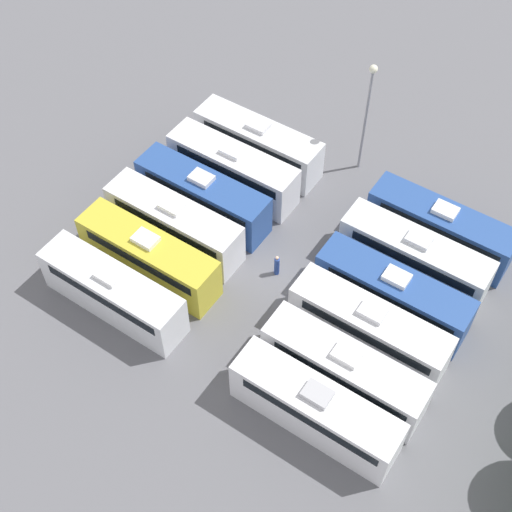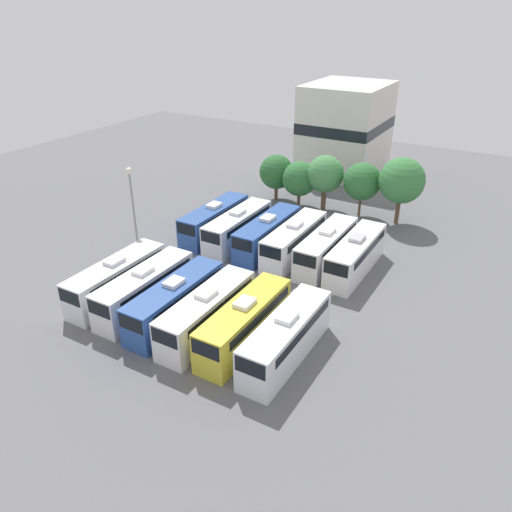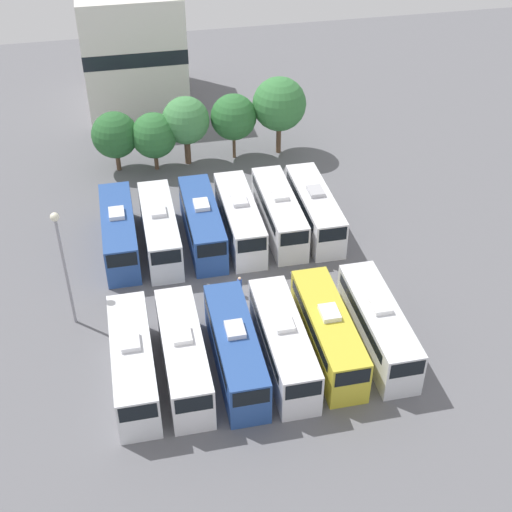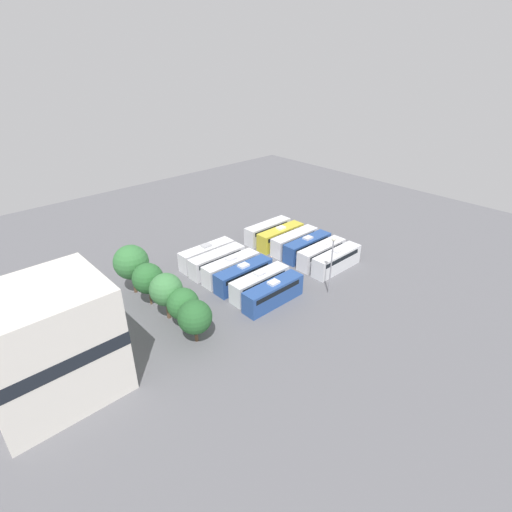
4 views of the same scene
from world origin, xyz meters
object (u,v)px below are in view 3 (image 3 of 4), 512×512
object	(u,v)px
bus_8	(202,222)
bus_4	(328,331)
tree_0	(115,135)
depot_building	(132,44)
bus_2	(235,348)
tree_3	(234,117)
worker_person	(240,287)
bus_5	(378,324)
bus_11	(315,208)
light_pole	(62,253)
bus_3	(283,342)
bus_1	(183,354)
bus_7	(160,228)
tree_1	(154,136)
bus_0	(133,361)
bus_10	(279,212)
bus_6	(119,231)
tree_4	(279,104)
tree_2	(186,121)
bus_9	(239,218)

from	to	relation	value
bus_8	bus_4	bearing A→B (deg)	-66.97
tree_0	depot_building	size ratio (longest dim) A/B	0.46
bus_2	bus_4	xyz separation A→B (m)	(6.39, 0.28, 0.00)
tree_3	depot_building	size ratio (longest dim) A/B	0.51
worker_person	tree_0	world-z (taller)	tree_0
bus_4	depot_building	size ratio (longest dim) A/B	0.79
bus_5	bus_11	xyz separation A→B (m)	(-0.24, 14.86, 0.00)
bus_4	light_pole	xyz separation A→B (m)	(-16.81, 6.70, 4.35)
bus_3	depot_building	bearing A→B (deg)	97.97
bus_1	bus_8	bearing A→B (deg)	76.74
bus_7	tree_1	bearing A→B (deg)	85.86
bus_0	tree_1	xyz separation A→B (m)	(4.19, 27.53, 1.72)
bus_10	bus_1	bearing A→B (deg)	-123.73
bus_6	worker_person	size ratio (longest dim) A/B	5.70
tree_0	bus_3	bearing A→B (deg)	-72.04
tree_3	bus_10	bearing A→B (deg)	-84.31
light_pole	bus_3	bearing A→B (deg)	-27.44
tree_1	tree_4	size ratio (longest dim) A/B	0.73
bus_11	worker_person	xyz separation A→B (m)	(-7.97, -7.74, -1.02)
bus_4	bus_6	bearing A→B (deg)	131.10
bus_10	tree_4	bearing A→B (deg)	76.52
bus_11	tree_0	xyz separation A→B (m)	(-15.72, 13.32, 1.85)
bus_6	tree_3	bearing A→B (deg)	47.96
bus_11	bus_5	bearing A→B (deg)	-89.09
worker_person	light_pole	bearing A→B (deg)	-178.29
bus_7	bus_10	bearing A→B (deg)	1.93
bus_3	tree_3	size ratio (longest dim) A/B	1.54
bus_3	bus_6	world-z (taller)	same
bus_1	tree_2	bearing A→B (deg)	81.76
bus_5	tree_2	bearing A→B (deg)	108.21
bus_7	worker_person	size ratio (longest dim) A/B	5.70
bus_5	bus_8	xyz separation A→B (m)	(-9.80, 14.83, 0.00)
tree_3	tree_4	xyz separation A→B (m)	(4.53, 0.11, 0.85)
bus_8	tree_4	size ratio (longest dim) A/B	1.30
depot_building	tree_4	bearing A→B (deg)	-50.42
bus_6	worker_person	distance (m)	11.53
tree_2	tree_3	xyz separation A→B (m)	(4.62, 0.17, -0.18)
bus_11	tree_4	distance (m)	13.91
bus_3	tree_2	distance (m)	28.62
tree_2	bus_11	bearing A→B (deg)	-55.75
tree_3	bus_9	bearing A→B (deg)	-98.81
tree_2	bus_10	bearing A→B (deg)	-65.58
bus_5	bus_7	distance (m)	19.78
bus_8	bus_7	bearing A→B (deg)	-176.90
tree_0	tree_2	world-z (taller)	tree_2
bus_7	worker_person	distance (m)	9.15
bus_2	bus_1	bearing A→B (deg)	176.46
tree_1	bus_10	bearing A→B (deg)	-54.16
bus_11	tree_1	world-z (taller)	tree_1
depot_building	bus_5	bearing A→B (deg)	-73.60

